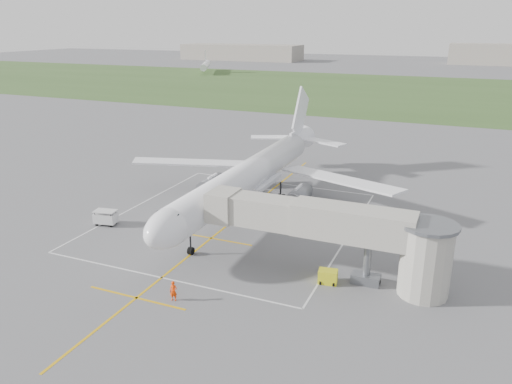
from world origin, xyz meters
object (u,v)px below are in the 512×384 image
at_px(airliner, 250,175).
at_px(ramp_worker_nose, 173,291).
at_px(jet_bridge, 344,232).
at_px(baggage_cart, 106,218).
at_px(ramp_worker_wing, 205,187).
at_px(gpu_unit, 328,277).

distance_m(airliner, ramp_worker_nose, 24.28).
xyz_separation_m(jet_bridge, ramp_worker_nose, (-12.46, -9.55, -3.84)).
height_order(airliner, jet_bridge, airliner).
xyz_separation_m(baggage_cart, ramp_worker_wing, (5.21, 14.98, -0.01)).
relative_size(gpu_unit, ramp_worker_nose, 1.04).
bearing_deg(ramp_worker_wing, airliner, -159.93).
relative_size(jet_bridge, baggage_cart, 8.27).
xyz_separation_m(gpu_unit, baggage_cart, (-28.18, 3.44, 0.28)).
bearing_deg(baggage_cart, ramp_worker_nose, -45.33).
bearing_deg(baggage_cart, airliner, 31.72).
xyz_separation_m(airliner, baggage_cart, (-13.43, -12.14, -3.47)).
distance_m(gpu_unit, ramp_worker_wing, 29.44).
relative_size(airliner, baggage_cart, 16.53).
relative_size(gpu_unit, baggage_cart, 0.67).
relative_size(jet_bridge, gpu_unit, 12.41).
distance_m(airliner, jet_bridge, 21.22).
height_order(airliner, gpu_unit, airliner).
bearing_deg(baggage_cart, gpu_unit, -17.34).
bearing_deg(airliner, jet_bridge, -42.19).
distance_m(baggage_cart, ramp_worker_wing, 15.86).
bearing_deg(jet_bridge, ramp_worker_wing, 144.48).
relative_size(airliner, ramp_worker_nose, 25.79).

